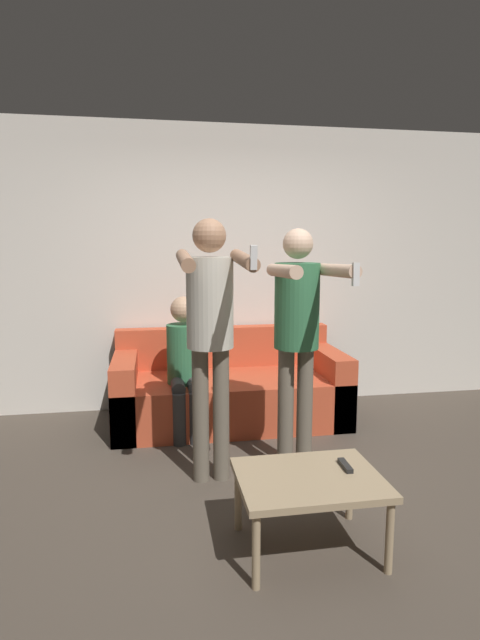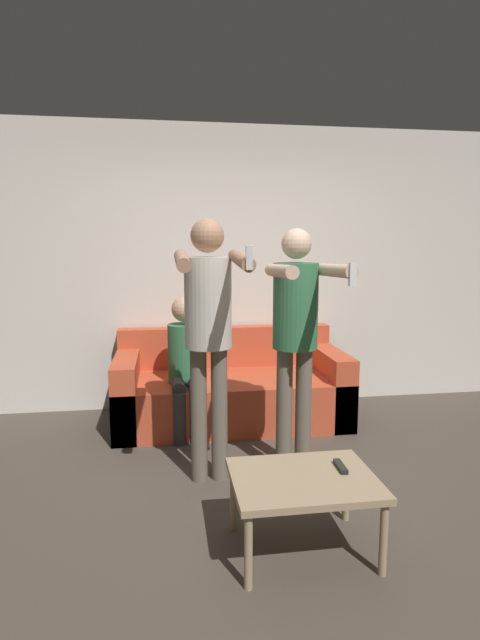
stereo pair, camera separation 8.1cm
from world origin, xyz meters
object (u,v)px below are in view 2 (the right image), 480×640
object	(u,v)px
person_standing_left	(209,320)
remote_on_table	(341,466)
person_seated	(185,359)
person_standing_right	(296,325)
couch	(230,391)
coffee_table	(304,485)

from	to	relation	value
person_standing_left	remote_on_table	distance (m)	1.22
person_seated	remote_on_table	xyz separation A→B (m)	(0.74, -1.71, -0.21)
person_standing_right	person_seated	xyz separation A→B (m)	(-0.70, 0.91, -0.42)
couch	person_seated	distance (m)	0.59
person_standing_right	remote_on_table	bearing A→B (deg)	-87.07
person_standing_right	remote_on_table	size ratio (longest dim) A/B	11.18
person_standing_left	coffee_table	bearing A→B (deg)	-64.58
coffee_table	remote_on_table	distance (m)	0.23
person_standing_left	person_seated	world-z (taller)	person_standing_left
couch	person_standing_right	size ratio (longest dim) A/B	1.20
person_seated	coffee_table	size ratio (longest dim) A/B	1.57
person_standing_left	coffee_table	size ratio (longest dim) A/B	2.37
person_standing_left	person_standing_right	size ratio (longest dim) A/B	1.04
coffee_table	remote_on_table	world-z (taller)	remote_on_table
person_seated	coffee_table	bearing A→B (deg)	-73.48
person_standing_left	person_standing_right	xyz separation A→B (m)	(0.58, -0.00, -0.05)
couch	person_standing_left	distance (m)	1.45
couch	remote_on_table	distance (m)	1.98
person_standing_right	coffee_table	world-z (taller)	person_standing_right
couch	coffee_table	bearing A→B (deg)	-86.72
person_seated	coffee_table	world-z (taller)	person_seated
person_seated	coffee_table	distance (m)	1.86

